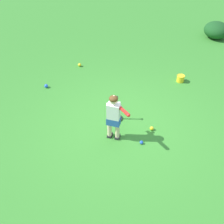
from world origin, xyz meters
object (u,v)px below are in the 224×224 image
at_px(play_ball_behind_batter, 46,86).
at_px(toy_bucket, 181,78).
at_px(play_ball_by_bucket, 141,142).
at_px(play_ball_far_right, 152,128).
at_px(batting_tee, 116,115).
at_px(child_batter, 114,114).
at_px(play_ball_midfield, 80,65).

height_order(play_ball_behind_batter, toy_bucket, toy_bucket).
height_order(play_ball_by_bucket, play_ball_far_right, play_ball_far_right).
bearing_deg(play_ball_behind_batter, batting_tee, -40.37).
height_order(child_batter, play_ball_far_right, child_batter).
bearing_deg(play_ball_midfield, batting_tee, -71.83).
bearing_deg(play_ball_by_bucket, play_ball_behind_batter, 132.99).
xyz_separation_m(batting_tee, toy_bucket, (1.92, 1.38, -0.01)).
xyz_separation_m(child_batter, batting_tee, (0.12, 0.60, -0.55)).
bearing_deg(toy_bucket, play_ball_far_right, -123.09).
height_order(play_ball_far_right, batting_tee, batting_tee).
distance_m(play_ball_by_bucket, batting_tee, 0.94).
xyz_separation_m(child_batter, play_ball_by_bucket, (0.54, -0.24, -0.61)).
xyz_separation_m(play_ball_by_bucket, play_ball_midfield, (-1.24, 3.32, 0.01)).
relative_size(play_ball_midfield, batting_tee, 0.16).
bearing_deg(play_ball_far_right, play_ball_midfield, 117.66).
relative_size(play_ball_behind_batter, toy_bucket, 0.46).
bearing_deg(batting_tee, play_ball_behind_batter, 139.63).
bearing_deg(play_ball_far_right, play_ball_behind_batter, 142.00).
bearing_deg(child_batter, play_ball_far_right, 10.25).
relative_size(play_ball_by_bucket, play_ball_midfield, 0.74).
bearing_deg(play_ball_by_bucket, play_ball_far_right, 52.51).
height_order(play_ball_behind_batter, play_ball_far_right, play_ball_behind_batter).
xyz_separation_m(play_ball_midfield, play_ball_far_right, (1.54, -2.94, -0.01)).
xyz_separation_m(child_batter, toy_bucket, (2.03, 1.98, -0.55)).
bearing_deg(play_ball_far_right, play_ball_by_bucket, -127.49).
bearing_deg(play_ball_behind_batter, toy_bucket, -1.03).
bearing_deg(batting_tee, play_ball_by_bucket, -63.04).
height_order(play_ball_by_bucket, batting_tee, batting_tee).
distance_m(play_ball_behind_batter, toy_bucket, 3.62).
height_order(child_batter, toy_bucket, child_batter).
xyz_separation_m(play_ball_midfield, batting_tee, (0.82, -2.49, 0.05)).
relative_size(play_ball_midfield, toy_bucket, 0.46).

